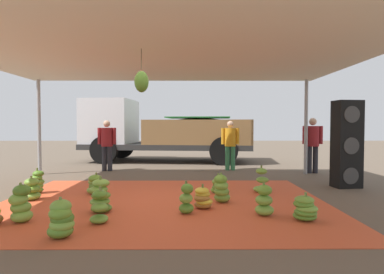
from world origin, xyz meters
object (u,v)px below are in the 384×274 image
at_px(banana_bunch_12, 261,181).
at_px(speaker_stack, 347,144).
at_px(banana_bunch_3, 96,185).
at_px(banana_bunch_4, 99,208).
at_px(banana_bunch_14, 305,209).
at_px(cargo_truck_main, 160,131).
at_px(banana_bunch_11, 32,190).
at_px(banana_bunch_13, 218,185).
at_px(banana_bunch_8, 100,197).
at_px(worker_2, 107,141).
at_px(banana_bunch_5, 186,200).
at_px(worker_1, 313,141).
at_px(banana_bunch_10, 37,183).
at_px(banana_bunch_7, 203,198).
at_px(banana_bunch_6, 61,220).
at_px(worker_0, 230,142).
at_px(banana_bunch_1, 221,189).
at_px(banana_bunch_0, 21,205).
at_px(banana_bunch_2, 264,201).

distance_m(banana_bunch_12, speaker_stack, 2.23).
relative_size(banana_bunch_3, banana_bunch_4, 0.88).
height_order(banana_bunch_14, cargo_truck_main, cargo_truck_main).
height_order(banana_bunch_11, banana_bunch_13, banana_bunch_11).
height_order(banana_bunch_8, banana_bunch_14, banana_bunch_8).
bearing_deg(worker_2, banana_bunch_12, -38.09).
xyz_separation_m(banana_bunch_3, banana_bunch_14, (3.60, -1.81, -0.02)).
bearing_deg(banana_bunch_5, worker_2, 117.66).
height_order(banana_bunch_8, worker_1, worker_1).
height_order(banana_bunch_5, banana_bunch_12, banana_bunch_12).
xyz_separation_m(banana_bunch_13, banana_bunch_14, (1.11, -1.86, 0.00)).
xyz_separation_m(banana_bunch_11, cargo_truck_main, (1.77, 6.46, 0.98)).
relative_size(banana_bunch_8, banana_bunch_10, 1.12).
bearing_deg(banana_bunch_7, banana_bunch_10, 160.33).
bearing_deg(banana_bunch_7, banana_bunch_6, -142.74).
distance_m(banana_bunch_8, banana_bunch_12, 3.28).
relative_size(banana_bunch_5, banana_bunch_6, 1.02).
distance_m(banana_bunch_5, banana_bunch_11, 3.04).
distance_m(banana_bunch_10, worker_0, 5.57).
height_order(banana_bunch_4, cargo_truck_main, cargo_truck_main).
bearing_deg(banana_bunch_10, banana_bunch_11, -72.76).
distance_m(banana_bunch_3, banana_bunch_14, 4.03).
height_order(banana_bunch_12, worker_1, worker_1).
relative_size(cargo_truck_main, speaker_stack, 3.36).
bearing_deg(banana_bunch_6, banana_bunch_4, 61.77).
relative_size(banana_bunch_10, banana_bunch_13, 1.26).
height_order(banana_bunch_3, banana_bunch_7, banana_bunch_3).
bearing_deg(worker_2, worker_0, 1.78).
height_order(banana_bunch_7, worker_0, worker_0).
height_order(banana_bunch_1, banana_bunch_14, banana_bunch_1).
height_order(worker_0, speaker_stack, speaker_stack).
distance_m(banana_bunch_6, banana_bunch_11, 2.41).
relative_size(banana_bunch_5, speaker_stack, 0.26).
bearing_deg(banana_bunch_5, banana_bunch_8, 175.95).
bearing_deg(banana_bunch_4, worker_0, 64.72).
relative_size(banana_bunch_0, banana_bunch_5, 1.10).
xyz_separation_m(banana_bunch_1, worker_2, (-3.12, 4.06, 0.66)).
xyz_separation_m(banana_bunch_8, banana_bunch_14, (3.12, -0.47, -0.08)).
relative_size(banana_bunch_1, banana_bunch_10, 1.04).
bearing_deg(banana_bunch_2, worker_2, 127.20).
xyz_separation_m(banana_bunch_3, banana_bunch_5, (1.86, -1.45, 0.04)).
relative_size(banana_bunch_11, worker_2, 0.29).
relative_size(banana_bunch_13, cargo_truck_main, 0.06).
height_order(banana_bunch_2, worker_2, worker_2).
xyz_separation_m(worker_0, worker_1, (2.33, -0.62, 0.05)).
height_order(banana_bunch_0, worker_1, worker_1).
relative_size(banana_bunch_0, banana_bunch_4, 1.09).
bearing_deg(banana_bunch_13, worker_2, 133.67).
distance_m(banana_bunch_3, cargo_truck_main, 6.06).
bearing_deg(banana_bunch_0, banana_bunch_12, 27.37).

